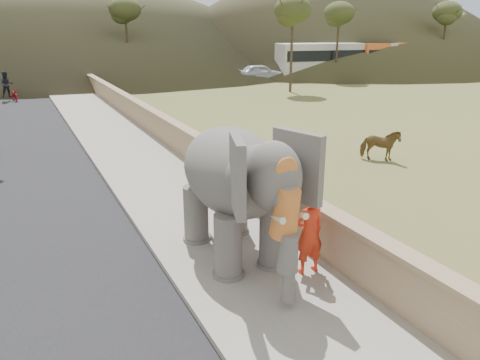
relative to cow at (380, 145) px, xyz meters
name	(u,v)px	position (x,y,z in m)	size (l,w,h in m)	color
walkway	(164,186)	(-7.93, 0.44, -0.50)	(3.00, 120.00, 0.15)	#9E9687
parapet	(214,165)	(-6.28, 0.44, -0.03)	(0.30, 120.00, 1.10)	tan
cow	(380,145)	(0.00, 0.00, 0.00)	(0.62, 1.37, 1.16)	brown
distant_car	(261,72)	(8.09, 24.09, 0.14)	(1.70, 4.23, 1.44)	silver
bus_white	(336,61)	(15.26, 22.99, 0.97)	(2.50, 11.00, 3.10)	beige
bus_orange	(404,59)	(22.67, 22.12, 0.97)	(2.50, 11.00, 3.10)	orange
hill_far	(68,7)	(-2.93, 60.44, 6.42)	(80.00, 80.00, 14.00)	brown
elephant_and_man	(233,190)	(-7.91, -4.45, 0.95)	(2.23, 3.86, 2.78)	slate
motorcyclist	(11,89)	(-11.70, 20.99, 0.19)	(1.18, 1.68, 1.91)	maroon
trees	(74,36)	(-7.56, 20.41, 3.40)	(47.98, 41.87, 9.88)	#473828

